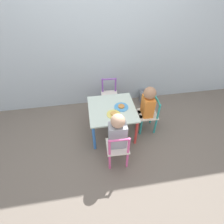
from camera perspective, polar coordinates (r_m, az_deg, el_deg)
ground_plane at (r=2.65m, az=-0.00°, el=-6.11°), size 6.00×6.00×0.00m
house_wall at (r=2.64m, az=-3.07°, el=27.06°), size 6.00×0.06×2.60m
kids_table at (r=2.38m, az=-0.00°, el=0.15°), size 0.63×0.63×0.44m
chair_pink at (r=2.11m, az=1.87°, el=-11.89°), size 0.27×0.27×0.53m
chair_teal at (r=2.56m, az=11.96°, el=-0.99°), size 0.27×0.27×0.53m
chair_purple at (r=2.87m, az=-0.83°, el=5.39°), size 0.28×0.28×0.53m
child_front at (r=2.00m, az=1.72°, el=-7.24°), size 0.20×0.21×0.76m
child_right at (r=2.42m, az=11.16°, el=2.08°), size 0.22×0.21×0.74m
plate_front at (r=2.24m, az=0.52°, el=-0.68°), size 0.18×0.18×0.03m
plate_right at (r=2.35m, az=3.05°, el=1.70°), size 0.19×0.19×0.03m
storage_bin at (r=3.17m, az=11.17°, el=4.65°), size 0.22×0.19×0.18m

